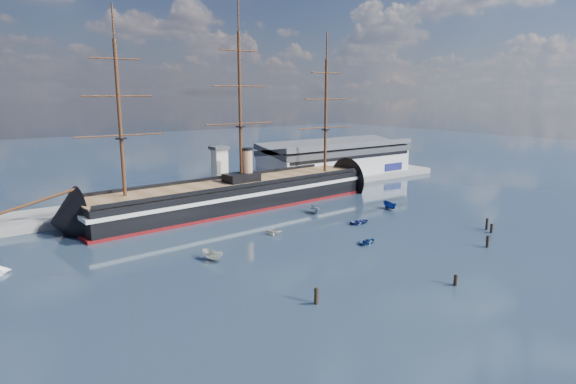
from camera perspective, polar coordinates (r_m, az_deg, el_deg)
ground at (r=125.02m, az=-2.00°, el=-3.76°), size 600.00×600.00×0.00m
quay at (r=159.88m, az=-6.30°, el=-0.40°), size 180.00×18.00×2.00m
warehouse at (r=189.58m, az=5.72°, el=3.96°), size 63.00×21.00×11.60m
quay_tower at (r=152.20m, az=-8.10°, el=2.68°), size 5.00×5.00×15.00m
warship at (r=140.32m, az=-6.81°, el=-0.43°), size 113.38×22.07×53.94m
motorboat_a at (r=99.25m, az=-8.85°, el=-8.06°), size 7.05×3.68×2.68m
motorboat_b at (r=110.30m, az=9.43°, el=-6.04°), size 1.67×3.23×1.44m
motorboat_c at (r=135.58m, az=3.14°, el=-2.54°), size 6.64×3.98×2.50m
motorboat_d at (r=115.50m, az=-1.70°, el=-5.07°), size 6.22×6.27×2.26m
motorboat_e at (r=126.22m, az=8.52°, el=-3.74°), size 1.89×3.61×1.60m
motorboat_f at (r=143.58m, az=11.97°, el=-1.98°), size 6.96×3.77×2.64m
piling_near_left at (r=79.43m, az=3.35°, el=-13.12°), size 0.64×0.64×3.50m
piling_near_mid at (r=91.19m, az=19.19°, el=-10.41°), size 0.64×0.64×2.76m
piling_near_right at (r=114.94m, az=22.52°, el=-6.07°), size 0.64×0.64×3.35m
piling_far_right at (r=126.81m, az=22.94°, el=-4.48°), size 0.64×0.64×3.00m
piling_extra at (r=129.35m, az=22.46°, el=-4.14°), size 0.64×0.64×3.61m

